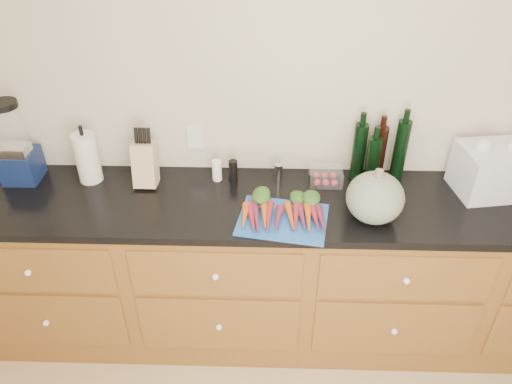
{
  "coord_description": "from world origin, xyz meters",
  "views": [
    {
      "loc": [
        -0.21,
        -0.71,
        2.41
      ],
      "look_at": [
        -0.26,
        1.2,
        1.06
      ],
      "focal_mm": 35.0,
      "sensor_mm": 36.0,
      "label": 1
    }
  ],
  "objects_px": {
    "blender_appliance": "(16,147)",
    "paper_towel": "(87,158)",
    "cutting_board": "(283,220)",
    "carrots": "(283,210)",
    "knife_block": "(145,164)",
    "tomato_box": "(326,176)",
    "squash": "(375,198)"
  },
  "relations": [
    {
      "from": "blender_appliance",
      "to": "tomato_box",
      "type": "xyz_separation_m",
      "value": [
        1.59,
        0.01,
        -0.15
      ]
    },
    {
      "from": "carrots",
      "to": "squash",
      "type": "height_order",
      "value": "squash"
    },
    {
      "from": "squash",
      "to": "paper_towel",
      "type": "relative_size",
      "value": 1.0
    },
    {
      "from": "blender_appliance",
      "to": "paper_towel",
      "type": "xyz_separation_m",
      "value": [
        0.36,
        0.0,
        -0.06
      ]
    },
    {
      "from": "blender_appliance",
      "to": "paper_towel",
      "type": "distance_m",
      "value": 0.36
    },
    {
      "from": "knife_block",
      "to": "tomato_box",
      "type": "height_order",
      "value": "knife_block"
    },
    {
      "from": "carrots",
      "to": "tomato_box",
      "type": "distance_m",
      "value": 0.37
    },
    {
      "from": "knife_block",
      "to": "tomato_box",
      "type": "bearing_deg",
      "value": 1.85
    },
    {
      "from": "cutting_board",
      "to": "knife_block",
      "type": "bearing_deg",
      "value": 156.91
    },
    {
      "from": "carrots",
      "to": "knife_block",
      "type": "bearing_deg",
      "value": 159.62
    },
    {
      "from": "squash",
      "to": "blender_appliance",
      "type": "relative_size",
      "value": 0.61
    },
    {
      "from": "blender_appliance",
      "to": "cutting_board",
      "type": "bearing_deg",
      "value": -13.12
    },
    {
      "from": "paper_towel",
      "to": "knife_block",
      "type": "xyz_separation_m",
      "value": [
        0.3,
        -0.02,
        -0.02
      ]
    },
    {
      "from": "paper_towel",
      "to": "knife_block",
      "type": "distance_m",
      "value": 0.3
    },
    {
      "from": "cutting_board",
      "to": "paper_towel",
      "type": "xyz_separation_m",
      "value": [
        -1.01,
        0.32,
        0.13
      ]
    },
    {
      "from": "cutting_board",
      "to": "knife_block",
      "type": "relative_size",
      "value": 1.79
    },
    {
      "from": "carrots",
      "to": "knife_block",
      "type": "relative_size",
      "value": 1.74
    },
    {
      "from": "carrots",
      "to": "cutting_board",
      "type": "bearing_deg",
      "value": -90.0
    },
    {
      "from": "carrots",
      "to": "squash",
      "type": "relative_size",
      "value": 1.49
    },
    {
      "from": "squash",
      "to": "knife_block",
      "type": "relative_size",
      "value": 1.17
    },
    {
      "from": "cutting_board",
      "to": "tomato_box",
      "type": "xyz_separation_m",
      "value": [
        0.23,
        0.33,
        0.03
      ]
    },
    {
      "from": "paper_towel",
      "to": "blender_appliance",
      "type": "bearing_deg",
      "value": -179.61
    },
    {
      "from": "cutting_board",
      "to": "blender_appliance",
      "type": "distance_m",
      "value": 1.41
    },
    {
      "from": "cutting_board",
      "to": "blender_appliance",
      "type": "bearing_deg",
      "value": 166.88
    },
    {
      "from": "carrots",
      "to": "knife_block",
      "type": "distance_m",
      "value": 0.76
    },
    {
      "from": "cutting_board",
      "to": "blender_appliance",
      "type": "relative_size",
      "value": 0.93
    },
    {
      "from": "paper_towel",
      "to": "knife_block",
      "type": "bearing_deg",
      "value": -3.77
    },
    {
      "from": "cutting_board",
      "to": "paper_towel",
      "type": "bearing_deg",
      "value": 162.37
    },
    {
      "from": "carrots",
      "to": "squash",
      "type": "bearing_deg",
      "value": -1.23
    },
    {
      "from": "cutting_board",
      "to": "tomato_box",
      "type": "height_order",
      "value": "tomato_box"
    },
    {
      "from": "squash",
      "to": "tomato_box",
      "type": "height_order",
      "value": "squash"
    },
    {
      "from": "blender_appliance",
      "to": "knife_block",
      "type": "bearing_deg",
      "value": -1.53
    }
  ]
}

